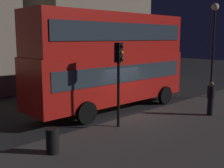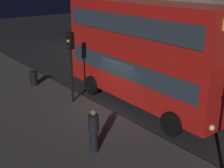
# 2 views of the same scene
# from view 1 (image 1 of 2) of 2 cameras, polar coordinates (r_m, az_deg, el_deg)

# --- Properties ---
(ground_plane) EXTENTS (80.00, 80.00, 0.00)m
(ground_plane) POSITION_cam_1_polar(r_m,az_deg,el_deg) (15.22, 2.51, -6.29)
(ground_plane) COLOR #232326
(sidewalk_slab) EXTENTS (44.00, 7.55, 0.12)m
(sidewalk_slab) POSITION_cam_1_polar(r_m,az_deg,el_deg) (12.81, 16.72, -9.42)
(sidewalk_slab) COLOR #423F3D
(sidewalk_slab) RESTS_ON ground
(double_decker_bus) EXTENTS (10.17, 2.98, 5.36)m
(double_decker_bus) POSITION_cam_1_polar(r_m,az_deg,el_deg) (16.01, -0.29, 5.42)
(double_decker_bus) COLOR red
(double_decker_bus) RESTS_ON ground
(traffic_light_near_kerb) EXTENTS (0.38, 0.40, 3.74)m
(traffic_light_near_kerb) POSITION_cam_1_polar(r_m,az_deg,el_deg) (12.45, 1.37, 3.45)
(traffic_light_near_kerb) COLOR black
(traffic_light_near_kerb) RESTS_ON sidewalk_slab
(traffic_light_far_side) EXTENTS (0.34, 0.37, 4.01)m
(traffic_light_far_side) POSITION_cam_1_polar(r_m,az_deg,el_deg) (24.81, 8.64, 6.39)
(traffic_light_far_side) COLOR black
(traffic_light_far_side) RESTS_ON ground
(street_lamp) EXTENTS (0.46, 0.46, 6.13)m
(street_lamp) POSITION_cam_1_polar(r_m,az_deg,el_deg) (19.99, 19.61, 9.61)
(street_lamp) COLOR black
(street_lamp) RESTS_ON sidewalk_slab
(pedestrian) EXTENTS (0.39, 0.39, 1.75)m
(pedestrian) POSITION_cam_1_polar(r_m,az_deg,el_deg) (15.48, 19.08, -2.69)
(pedestrian) COLOR black
(pedestrian) RESTS_ON sidewalk_slab
(litter_bin) EXTENTS (0.45, 0.45, 0.88)m
(litter_bin) POSITION_cam_1_polar(r_m,az_deg,el_deg) (10.24, -11.77, -11.03)
(litter_bin) COLOR black
(litter_bin) RESTS_ON sidewalk_slab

